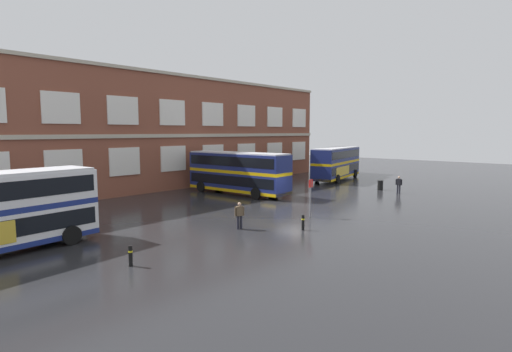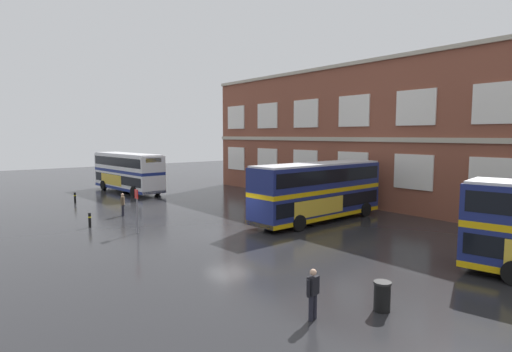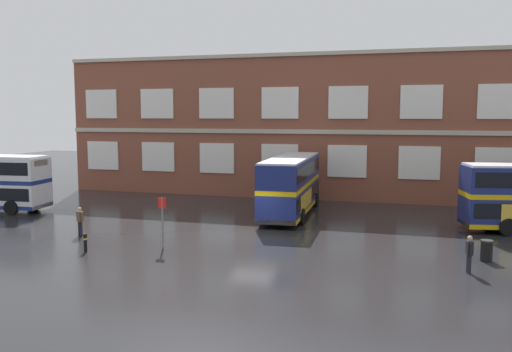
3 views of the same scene
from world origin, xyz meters
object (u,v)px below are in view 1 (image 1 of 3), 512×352
object	(u,v)px
waiting_passenger	(399,184)
bus_stand_flag	(311,194)
station_litter_bin	(380,185)
safety_bollard_east	(303,222)
second_passenger	(239,214)
double_decker_far	(337,163)
safety_bollard_west	(131,256)
double_decker_middle	(238,172)

from	to	relation	value
waiting_passenger	bus_stand_flag	xyz separation A→B (m)	(-15.03, 0.32, 0.70)
station_litter_bin	safety_bollard_east	xyz separation A→B (m)	(-19.53, -3.82, -0.03)
waiting_passenger	bus_stand_flag	bearing A→B (deg)	178.78
second_passenger	safety_bollard_east	world-z (taller)	second_passenger
double_decker_far	waiting_passenger	size ratio (longest dim) A/B	6.64
double_decker_far	safety_bollard_east	size ratio (longest dim) A/B	11.88
double_decker_far	bus_stand_flag	distance (m)	23.29
bus_stand_flag	safety_bollard_west	xyz separation A→B (m)	(-14.23, 0.19, -1.14)
station_litter_bin	second_passenger	bearing A→B (deg)	-178.19
second_passenger	station_litter_bin	distance (m)	21.96
waiting_passenger	second_passenger	distance (m)	21.00
waiting_passenger	second_passenger	bearing A→B (deg)	175.49
station_litter_bin	safety_bollard_west	size ratio (longest dim) A/B	1.08
double_decker_middle	second_passenger	xyz separation A→B (m)	(-10.29, -10.02, -1.22)
double_decker_middle	station_litter_bin	world-z (taller)	double_decker_middle
double_decker_far	safety_bollard_west	size ratio (longest dim) A/B	11.88
second_passenger	double_decker_far	bearing A→B (deg)	18.07
safety_bollard_east	double_decker_far	bearing A→B (deg)	25.93
waiting_passenger	safety_bollard_east	size ratio (longest dim) A/B	1.79
double_decker_middle	bus_stand_flag	world-z (taller)	double_decker_middle
safety_bollard_west	second_passenger	bearing A→B (deg)	7.80
waiting_passenger	bus_stand_flag	world-z (taller)	bus_stand_flag
station_litter_bin	safety_bollard_east	size ratio (longest dim) A/B	1.08
station_litter_bin	safety_bollard_east	bearing A→B (deg)	-168.94
double_decker_far	waiting_passenger	world-z (taller)	double_decker_far
double_decker_middle	bus_stand_flag	distance (m)	12.18
second_passenger	station_litter_bin	world-z (taller)	second_passenger
safety_bollard_east	station_litter_bin	bearing A→B (deg)	11.06
double_decker_far	bus_stand_flag	xyz separation A→B (m)	(-20.98, -10.10, -0.51)
double_decker_far	station_litter_bin	bearing A→B (deg)	-121.41
safety_bollard_east	double_decker_middle	bearing A→B (deg)	59.06
bus_stand_flag	second_passenger	bearing A→B (deg)	167.28
waiting_passenger	station_litter_bin	xyz separation A→B (m)	(1.01, 2.35, -0.41)
double_decker_far	waiting_passenger	bearing A→B (deg)	-119.70
bus_stand_flag	safety_bollard_west	bearing A→B (deg)	179.23
double_decker_far	safety_bollard_west	xyz separation A→B (m)	(-35.20, -9.91, -1.66)
double_decker_far	second_passenger	world-z (taller)	double_decker_far
second_passenger	safety_bollard_east	distance (m)	3.97
bus_stand_flag	station_litter_bin	xyz separation A→B (m)	(16.05, 2.03, -1.12)
station_litter_bin	safety_bollard_east	distance (m)	19.90
bus_stand_flag	station_litter_bin	size ratio (longest dim) A/B	2.62
safety_bollard_west	waiting_passenger	bearing A→B (deg)	-1.00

